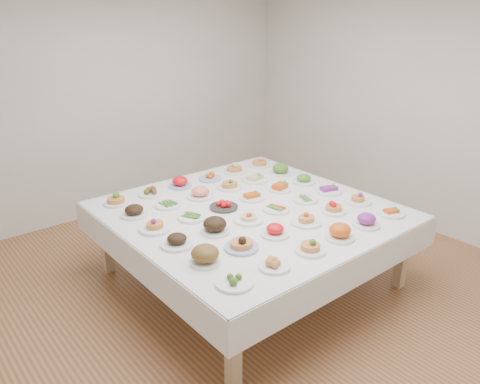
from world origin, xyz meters
TOP-DOWN VIEW (x-y plane):
  - room_envelope at (0.00, 0.00)m, footprint 5.02×5.02m
  - display_table at (0.08, 0.03)m, footprint 2.43×2.43m
  - dish_0 at (-0.84, -0.87)m, footprint 0.26×0.26m
  - dish_1 at (-0.48, -0.89)m, footprint 0.23×0.23m
  - dish_2 at (-0.09, -0.89)m, footprint 0.24×0.24m
  - dish_3 at (0.26, -0.89)m, footprint 0.28×0.28m
  - dish_4 at (0.63, -0.88)m, footprint 0.24×0.24m
  - dish_5 at (1.01, -0.88)m, footprint 0.25×0.25m
  - dish_6 at (-0.83, -0.52)m, footprint 0.27×0.27m
  - dish_7 at (-0.48, -0.52)m, footprint 0.27×0.27m
  - dish_8 at (-0.11, -0.51)m, footprint 0.24×0.24m
  - dish_9 at (0.26, -0.52)m, footprint 0.27×0.27m
  - dish_10 at (0.64, -0.51)m, footprint 0.24×0.24m
  - dish_11 at (1.00, -0.51)m, footprint 0.25×0.25m
  - dish_12 at (-0.84, -0.14)m, footprint 0.26×0.26m
  - dish_13 at (-0.47, -0.15)m, footprint 0.27×0.27m
  - dish_14 at (-0.10, -0.16)m, footprint 0.27×0.27m
  - dish_15 at (0.26, -0.14)m, footprint 0.25×0.25m
  - dish_16 at (0.63, -0.16)m, footprint 0.23×0.23m
  - dish_17 at (0.99, -0.14)m, footprint 0.26×0.26m
  - dish_18 at (-0.83, 0.22)m, footprint 0.27×0.27m
  - dish_19 at (-0.46, 0.21)m, footprint 0.25×0.25m
  - dish_20 at (-0.10, 0.21)m, footprint 0.27×0.27m
  - dish_21 at (0.26, 0.22)m, footprint 0.25×0.25m
  - dish_22 at (0.64, 0.21)m, footprint 0.23×0.23m
  - dish_23 at (1.00, 0.21)m, footprint 0.25×0.25m
  - dish_24 at (-0.83, 0.59)m, footprint 0.27×0.27m
  - dish_25 at (-0.48, 0.59)m, footprint 0.25×0.25m
  - dish_26 at (-0.11, 0.58)m, footprint 0.27×0.27m
  - dish_27 at (0.27, 0.59)m, footprint 0.25×0.25m
  - dish_28 at (0.63, 0.59)m, footprint 0.27×0.27m
  - dish_29 at (1.00, 0.58)m, footprint 0.27×0.27m
  - dish_30 at (-0.84, 0.95)m, footprint 0.23×0.23m
  - dish_31 at (-0.46, 0.95)m, footprint 0.24×0.24m
  - dish_32 at (-0.11, 0.96)m, footprint 0.25×0.25m
  - dish_33 at (0.27, 0.94)m, footprint 0.25×0.25m
  - dish_34 at (0.63, 0.96)m, footprint 0.27×0.26m
  - dish_35 at (1.01, 0.94)m, footprint 0.25×0.24m

SIDE VIEW (x-z plane):
  - display_table at x=0.08m, z-range 0.31..1.06m
  - dish_16 at x=0.63m, z-range 0.74..0.80m
  - dish_19 at x=-0.46m, z-range 0.75..0.80m
  - dish_25 at x=-0.48m, z-range 0.75..0.80m
  - dish_15 at x=0.26m, z-range 0.75..0.81m
  - dish_5 at x=1.01m, z-range 0.74..0.83m
  - dish_21 at x=0.26m, z-range 0.74..0.84m
  - dish_1 at x=-0.48m, z-range 0.74..0.84m
  - dish_20 at x=-0.10m, z-range 0.74..0.85m
  - dish_33 at x=0.27m, z-range 0.74..0.85m
  - dish_17 at x=0.99m, z-range 0.74..0.85m
  - dish_0 at x=-0.84m, z-range 0.74..0.85m
  - dish_31 at x=-0.46m, z-range 0.74..0.85m
  - dish_28 at x=0.63m, z-range 0.74..0.86m
  - dish_22 at x=0.64m, z-range 0.74..0.86m
  - dish_14 at x=-0.10m, z-range 0.74..0.86m
  - dish_8 at x=-0.11m, z-range 0.74..0.87m
  - dish_23 at x=1.00m, z-range 0.74..0.88m
  - dish_2 at x=-0.09m, z-range 0.74..0.88m
  - dish_4 at x=0.63m, z-range 0.75..0.88m
  - dish_11 at x=1.00m, z-range 0.74..0.88m
  - dish_30 at x=-0.84m, z-range 0.75..0.88m
  - dish_9 at x=0.26m, z-range 0.74..0.89m
  - dish_27 at x=0.27m, z-range 0.74..0.89m
  - dish_32 at x=-0.11m, z-range 0.75..0.89m
  - dish_10 at x=0.64m, z-range 0.75..0.89m
  - dish_35 at x=1.01m, z-range 0.75..0.90m
  - dish_18 at x=-0.83m, z-range 0.74..0.90m
  - dish_6 at x=-0.83m, z-range 0.75..0.90m
  - dish_3 at x=0.26m, z-range 0.75..0.90m
  - dish_24 at x=-0.83m, z-range 0.75..0.90m
  - dish_12 at x=-0.84m, z-range 0.75..0.90m
  - dish_34 at x=0.63m, z-range 0.75..0.91m
  - dish_29 at x=1.00m, z-range 0.75..0.90m
  - dish_13 at x=-0.47m, z-range 0.75..0.91m
  - dish_7 at x=-0.48m, z-range 0.75..0.91m
  - dish_26 at x=-0.11m, z-range 0.75..0.91m
  - room_envelope at x=0.00m, z-range 0.43..3.24m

